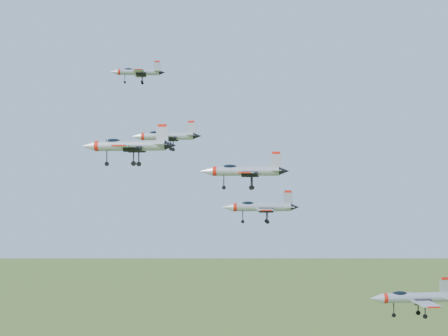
# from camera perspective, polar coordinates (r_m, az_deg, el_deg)

# --- Properties ---
(jet_lead) EXTENTS (10.28, 8.74, 2.79)m
(jet_lead) POSITION_cam_1_polar(r_m,az_deg,el_deg) (119.77, -7.97, 8.68)
(jet_lead) COLOR #9A9EA5
(jet_left_high) EXTENTS (11.96, 9.92, 3.20)m
(jet_left_high) POSITION_cam_1_polar(r_m,az_deg,el_deg) (104.54, -5.38, 2.93)
(jet_left_high) COLOR #9A9EA5
(jet_right_high) EXTENTS (12.93, 10.66, 3.46)m
(jet_right_high) POSITION_cam_1_polar(r_m,az_deg,el_deg) (82.61, -8.84, 2.05)
(jet_right_high) COLOR #9A9EA5
(jet_left_low) EXTENTS (13.24, 11.17, 3.56)m
(jet_left_low) POSITION_cam_1_polar(r_m,az_deg,el_deg) (106.39, 3.27, -3.58)
(jet_left_low) COLOR #9A9EA5
(jet_right_low) EXTENTS (12.58, 10.41, 3.36)m
(jet_right_low) POSITION_cam_1_polar(r_m,az_deg,el_deg) (86.59, 1.76, -0.26)
(jet_right_low) COLOR #9A9EA5
(jet_trail) EXTENTS (13.46, 11.47, 3.67)m
(jet_trail) POSITION_cam_1_polar(r_m,az_deg,el_deg) (98.13, 16.90, -11.26)
(jet_trail) COLOR #9A9EA5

